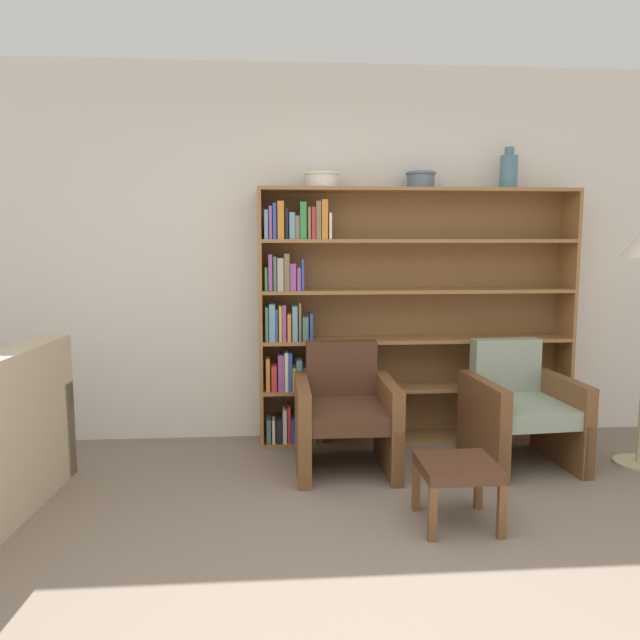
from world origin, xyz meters
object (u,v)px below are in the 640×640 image
(bookshelf, at_px, (386,318))
(armchair_cushioned, at_px, (519,409))
(armchair_leather, at_px, (345,413))
(bowl_olive, at_px, (322,179))
(vase_tall, at_px, (509,171))
(footstool, at_px, (458,472))
(bowl_sage, at_px, (421,179))

(bookshelf, xyz_separation_m, armchair_cushioned, (0.81, -0.55, -0.55))
(armchair_leather, bearing_deg, bowl_olive, -78.39)
(bookshelf, distance_m, vase_tall, 1.38)
(bookshelf, bearing_deg, footstool, -85.01)
(bowl_sage, xyz_separation_m, footstool, (-0.11, -1.41, -1.64))
(bowl_sage, distance_m, armchair_leather, 1.75)
(bowl_olive, relative_size, armchair_cushioned, 0.31)
(bowl_sage, bearing_deg, bookshelf, 175.52)
(bookshelf, distance_m, armchair_leather, 0.87)
(vase_tall, height_order, footstool, vase_tall)
(bowl_sage, xyz_separation_m, armchair_leather, (-0.60, -0.54, -1.56))
(bookshelf, xyz_separation_m, bowl_sage, (0.23, -0.02, 1.00))
(bowl_sage, distance_m, vase_tall, 0.65)
(bowl_olive, relative_size, armchair_leather, 0.31)
(bowl_olive, xyz_separation_m, armchair_cushioned, (1.29, -0.54, -1.55))
(bowl_olive, xyz_separation_m, vase_tall, (1.35, 0.00, 0.07))
(bookshelf, height_order, vase_tall, vase_tall)
(armchair_leather, xyz_separation_m, footstool, (0.49, -0.87, -0.08))
(armchair_cushioned, bearing_deg, bookshelf, -39.04)
(vase_tall, distance_m, footstool, 2.33)
(bowl_olive, bearing_deg, vase_tall, 0.00)
(vase_tall, bearing_deg, bookshelf, 178.81)
(bowl_sage, relative_size, vase_tall, 0.74)
(bookshelf, height_order, armchair_leather, bookshelf)
(bookshelf, distance_m, bowl_sage, 1.03)
(vase_tall, relative_size, armchair_leather, 0.37)
(bowl_olive, height_order, bowl_sage, bowl_sage)
(footstool, bearing_deg, vase_tall, 61.89)
(bowl_olive, relative_size, footstool, 0.64)
(armchair_leather, relative_size, footstool, 2.04)
(bookshelf, relative_size, footstool, 5.85)
(bowl_olive, distance_m, vase_tall, 1.36)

